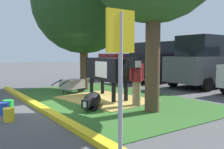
{
  "coord_description": "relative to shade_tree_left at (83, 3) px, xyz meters",
  "views": [
    {
      "loc": [
        7.11,
        -3.01,
        1.65
      ],
      "look_at": [
        -0.14,
        1.93,
        0.9
      ],
      "focal_mm": 38.81,
      "sensor_mm": 36.0,
      "label": 1
    }
  ],
  "objects": [
    {
      "name": "ground_plane",
      "position": [
        2.79,
        -2.17,
        -3.94
      ],
      "size": [
        80.0,
        80.0,
        0.0
      ],
      "primitive_type": "plane",
      "color": "#4C4C4F"
    },
    {
      "name": "grass_island",
      "position": [
        2.47,
        -0.37,
        -3.93
      ],
      "size": [
        8.06,
        4.88,
        0.02
      ],
      "primitive_type": "cube",
      "color": "#2D5B23",
      "rests_on": "ground"
    },
    {
      "name": "curb_yellow",
      "position": [
        2.47,
        -2.96,
        -3.88
      ],
      "size": [
        9.26,
        0.24,
        0.12
      ],
      "primitive_type": "cube",
      "color": "yellow",
      "rests_on": "ground"
    },
    {
      "name": "hay_bedding",
      "position": [
        2.65,
        -0.55,
        -3.91
      ],
      "size": [
        3.53,
        2.86,
        0.04
      ],
      "primitive_type": "cube",
      "rotation": [
        0.0,
        0.0,
        0.15
      ],
      "color": "tan",
      "rests_on": "ground"
    },
    {
      "name": "shade_tree_left",
      "position": [
        0.0,
        0.0,
        0.0
      ],
      "size": [
        4.57,
        4.57,
        6.23
      ],
      "color": "#4C3823",
      "rests_on": "ground"
    },
    {
      "name": "cow_holstein",
      "position": [
        2.62,
        -0.36,
        -2.85
      ],
      "size": [
        3.14,
        0.87,
        1.54
      ],
      "color": "black",
      "rests_on": "ground"
    },
    {
      "name": "calf_lying",
      "position": [
        3.56,
        -1.61,
        -3.7
      ],
      "size": [
        1.15,
        1.16,
        0.48
      ],
      "color": "black",
      "rests_on": "ground"
    },
    {
      "name": "person_handler",
      "position": [
        4.12,
        -0.31,
        -3.11
      ],
      "size": [
        0.34,
        0.53,
        1.54
      ],
      "color": "#9E7F5B",
      "rests_on": "ground"
    },
    {
      "name": "wheelbarrow",
      "position": [
        0.76,
        -0.92,
        -3.55
      ],
      "size": [
        0.95,
        1.6,
        0.63
      ],
      "color": "gray",
      "rests_on": "ground"
    },
    {
      "name": "parking_sign",
      "position": [
        7.33,
        -3.3,
        -2.37
      ],
      "size": [
        0.06,
        0.44,
        2.23
      ],
      "color": "#99999E",
      "rests_on": "ground"
    },
    {
      "name": "bucket_green",
      "position": [
        2.18,
        -3.72,
        -3.8
      ],
      "size": [
        0.32,
        0.32,
        0.26
      ],
      "color": "green",
      "rests_on": "ground"
    },
    {
      "name": "bucket_blue",
      "position": [
        2.86,
        -3.96,
        -3.77
      ],
      "size": [
        0.3,
        0.3,
        0.32
      ],
      "color": "blue",
      "rests_on": "ground"
    },
    {
      "name": "bucket_yellow",
      "position": [
        3.67,
        -4.0,
        -3.76
      ],
      "size": [
        0.28,
        0.28,
        0.33
      ],
      "color": "yellow",
      "rests_on": "ground"
    },
    {
      "name": "pickup_truck_maroon",
      "position": [
        -2.92,
        5.75,
        -2.82
      ],
      "size": [
        2.3,
        5.44,
        2.42
      ],
      "color": "maroon",
      "rests_on": "ground"
    },
    {
      "name": "pickup_truck_black",
      "position": [
        -0.38,
        6.0,
        -2.82
      ],
      "size": [
        2.3,
        5.44,
        2.42
      ],
      "color": "black",
      "rests_on": "ground"
    },
    {
      "name": "suv_black",
      "position": [
        2.61,
        5.63,
        -2.67
      ],
      "size": [
        2.19,
        4.64,
        2.52
      ],
      "color": "#4C5156",
      "rests_on": "ground"
    }
  ]
}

